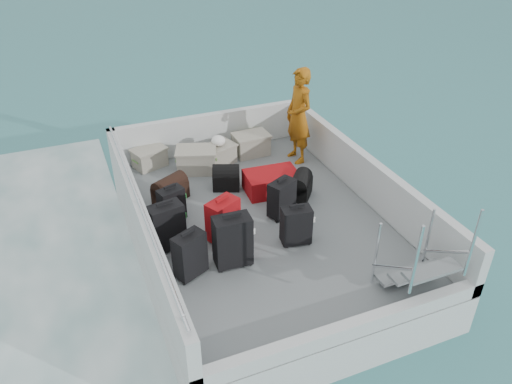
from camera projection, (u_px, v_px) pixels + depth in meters
ground at (261, 251)px, 7.69m from camera, size 160.00×160.00×0.00m
ferry_hull at (261, 236)px, 7.53m from camera, size 3.60×5.00×0.60m
deck at (262, 219)px, 7.37m from camera, size 3.30×4.70×0.02m
deck_fittings at (293, 203)px, 7.02m from camera, size 3.60×5.00×0.90m
suitcase_0 at (190, 256)px, 6.14m from camera, size 0.45×0.37×0.62m
suitcase_1 at (167, 227)px, 6.61m from camera, size 0.49×0.33×0.67m
suitcase_2 at (172, 205)px, 7.18m from camera, size 0.41×0.31×0.53m
suitcase_3 at (233, 242)px, 6.30m from camera, size 0.49×0.30×0.72m
suitcase_5 at (223, 220)px, 6.79m from camera, size 0.51×0.44×0.61m
suitcase_6 at (296, 226)px, 6.72m from camera, size 0.43×0.29×0.55m
suitcase_7 at (282, 199)px, 7.29m from camera, size 0.47×0.39×0.57m
suitcase_8 at (272, 182)px, 7.93m from camera, size 0.87×0.61×0.33m
duffel_0 at (170, 191)px, 7.70m from camera, size 0.61×0.52×0.32m
duffel_1 at (226, 179)px, 8.01m from camera, size 0.50×0.44×0.32m
duffel_2 at (301, 188)px, 7.79m from camera, size 0.51×0.53×0.32m
crate_0 at (150, 158)px, 8.63m from camera, size 0.61×0.52×0.32m
crate_1 at (197, 161)px, 8.48m from camera, size 0.75×0.63×0.38m
crate_2 at (219, 155)px, 8.72m from camera, size 0.62×0.52×0.32m
crate_3 at (251, 145)px, 9.01m from camera, size 0.61×0.43×0.36m
yellow_bag at (253, 142)px, 9.27m from camera, size 0.28×0.26×0.22m
white_bag at (218, 142)px, 8.59m from camera, size 0.24×0.24×0.18m
passenger at (299, 116)px, 8.49m from camera, size 0.44×0.64×1.67m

